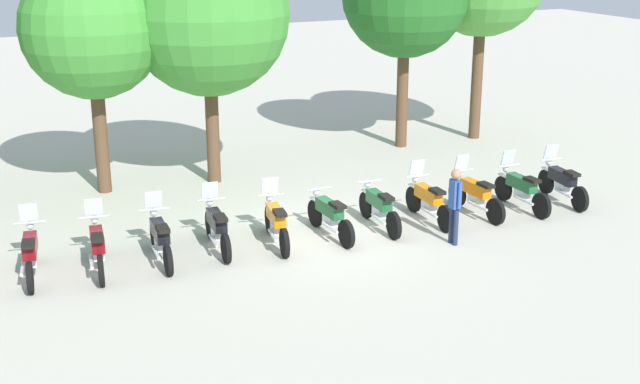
% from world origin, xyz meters
% --- Properties ---
extents(ground_plane, '(80.00, 80.00, 0.00)m').
position_xyz_m(ground_plane, '(0.00, 0.00, 0.00)').
color(ground_plane, '#BCB7A8').
extents(motorcycle_0, '(0.69, 2.18, 1.37)m').
position_xyz_m(motorcycle_0, '(-6.44, 0.36, 0.52)').
color(motorcycle_0, black).
rests_on(motorcycle_0, ground_plane).
extents(motorcycle_1, '(0.66, 2.19, 1.37)m').
position_xyz_m(motorcycle_1, '(-5.15, 0.15, 0.52)').
color(motorcycle_1, black).
rests_on(motorcycle_1, ground_plane).
extents(motorcycle_2, '(0.62, 2.19, 1.37)m').
position_xyz_m(motorcycle_2, '(-3.86, 0.11, 0.52)').
color(motorcycle_2, black).
rests_on(motorcycle_2, ground_plane).
extents(motorcycle_3, '(0.62, 2.19, 1.37)m').
position_xyz_m(motorcycle_3, '(-2.57, 0.26, 0.52)').
color(motorcycle_3, black).
rests_on(motorcycle_3, ground_plane).
extents(motorcycle_4, '(0.70, 2.18, 1.37)m').
position_xyz_m(motorcycle_4, '(-1.28, 0.03, 0.52)').
color(motorcycle_4, black).
rests_on(motorcycle_4, ground_plane).
extents(motorcycle_5, '(0.62, 2.19, 0.99)m').
position_xyz_m(motorcycle_5, '(-0.00, -0.03, 0.50)').
color(motorcycle_5, black).
rests_on(motorcycle_5, ground_plane).
extents(motorcycle_6, '(0.62, 2.19, 0.99)m').
position_xyz_m(motorcycle_6, '(1.29, 0.01, 0.50)').
color(motorcycle_6, black).
rests_on(motorcycle_6, ground_plane).
extents(motorcycle_7, '(0.62, 2.19, 1.37)m').
position_xyz_m(motorcycle_7, '(2.57, -0.07, 0.52)').
color(motorcycle_7, black).
rests_on(motorcycle_7, ground_plane).
extents(motorcycle_8, '(0.62, 2.19, 1.37)m').
position_xyz_m(motorcycle_8, '(3.86, -0.14, 0.52)').
color(motorcycle_8, black).
rests_on(motorcycle_8, ground_plane).
extents(motorcycle_9, '(0.62, 2.19, 1.37)m').
position_xyz_m(motorcycle_9, '(5.15, -0.25, 0.52)').
color(motorcycle_9, black).
rests_on(motorcycle_9, ground_plane).
extents(motorcycle_10, '(0.66, 2.18, 1.37)m').
position_xyz_m(motorcycle_10, '(6.44, -0.23, 0.52)').
color(motorcycle_10, black).
rests_on(motorcycle_10, ground_plane).
extents(person_0, '(0.24, 0.40, 1.73)m').
position_xyz_m(person_0, '(2.29, -1.61, 1.02)').
color(person_0, '#232D4C').
rests_on(person_0, ground_plane).
extents(tree_1, '(3.60, 3.60, 6.11)m').
position_xyz_m(tree_1, '(-4.01, 5.48, 4.29)').
color(tree_1, brown).
rests_on(tree_1, ground_plane).
extents(tree_2, '(4.30, 4.30, 6.71)m').
position_xyz_m(tree_2, '(-1.09, 5.13, 4.55)').
color(tree_2, brown).
rests_on(tree_2, ground_plane).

